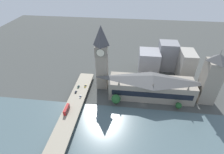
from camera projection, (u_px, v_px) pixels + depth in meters
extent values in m
plane|color=#424442|center=(143.00, 105.00, 178.74)|extent=(600.00, 600.00, 0.00)
cube|color=#4C6066|center=(144.00, 136.00, 147.35)|extent=(64.62, 360.00, 0.30)
cube|color=gray|center=(151.00, 88.00, 184.57)|extent=(24.37, 87.28, 20.41)
cube|color=black|center=(152.00, 95.00, 173.91)|extent=(0.40, 80.29, 6.12)
pyramid|color=#4C4C4C|center=(152.00, 78.00, 177.00)|extent=(23.88, 85.53, 6.24)
cone|color=gray|center=(189.00, 88.00, 164.99)|extent=(2.20, 2.20, 5.00)
cone|color=gray|center=(153.00, 85.00, 168.21)|extent=(2.20, 2.20, 5.00)
cone|color=gray|center=(119.00, 83.00, 171.44)|extent=(2.20, 2.20, 5.00)
cube|color=gray|center=(102.00, 67.00, 189.91)|extent=(11.76, 11.76, 51.62)
cube|color=gray|center=(101.00, 50.00, 178.26)|extent=(12.47, 12.47, 10.59)
cylinder|color=black|center=(100.00, 53.00, 173.31)|extent=(0.50, 8.73, 8.73)
cylinder|color=silver|center=(100.00, 53.00, 173.21)|extent=(0.62, 8.09, 8.09)
cylinder|color=black|center=(102.00, 48.00, 183.21)|extent=(0.50, 8.73, 8.73)
cylinder|color=silver|center=(102.00, 48.00, 183.31)|extent=(0.62, 8.09, 8.09)
cylinder|color=black|center=(107.00, 50.00, 177.67)|extent=(8.73, 0.50, 8.73)
cylinder|color=silver|center=(107.00, 50.00, 177.66)|extent=(8.09, 0.62, 8.09)
cylinder|color=black|center=(96.00, 50.00, 178.85)|extent=(8.73, 0.50, 8.73)
cylinder|color=silver|center=(96.00, 50.00, 178.86)|extent=(8.09, 0.62, 8.09)
pyramid|color=#424247|center=(101.00, 36.00, 169.44)|extent=(12.00, 12.00, 20.47)
cube|color=gray|center=(210.00, 82.00, 171.64)|extent=(15.72, 15.72, 46.94)
pyramid|color=#4C4C4C|center=(219.00, 58.00, 156.29)|extent=(15.72, 15.72, 7.08)
cylinder|color=#333338|center=(221.00, 52.00, 153.15)|extent=(0.30, 0.30, 4.00)
cube|color=gray|center=(66.00, 127.00, 152.90)|extent=(3.00, 14.03, 3.95)
cube|color=gray|center=(83.00, 88.00, 199.01)|extent=(3.00, 14.03, 3.95)
cube|color=gray|center=(66.00, 125.00, 151.44)|extent=(161.23, 16.50, 1.20)
cube|color=red|center=(67.00, 110.00, 163.24)|extent=(11.95, 2.48, 2.01)
cube|color=black|center=(67.00, 110.00, 163.01)|extent=(10.75, 2.54, 0.89)
cube|color=red|center=(66.00, 109.00, 162.00)|extent=(11.71, 2.48, 2.36)
cube|color=black|center=(66.00, 108.00, 161.93)|extent=(10.75, 2.54, 1.13)
cube|color=maroon|center=(66.00, 108.00, 161.28)|extent=(11.59, 2.36, 0.16)
cylinder|color=black|center=(70.00, 107.00, 167.77)|extent=(1.15, 0.28, 1.15)
cylinder|color=black|center=(67.00, 107.00, 167.99)|extent=(1.15, 0.28, 1.15)
cylinder|color=black|center=(66.00, 115.00, 159.60)|extent=(1.15, 0.28, 1.15)
cylinder|color=black|center=(64.00, 115.00, 159.82)|extent=(1.15, 0.28, 1.15)
cube|color=black|center=(76.00, 92.00, 186.62)|extent=(4.00, 1.80, 0.56)
cube|color=black|center=(76.00, 92.00, 186.21)|extent=(2.08, 1.62, 0.55)
cylinder|color=black|center=(77.00, 91.00, 187.88)|extent=(0.70, 0.22, 0.70)
cylinder|color=black|center=(76.00, 91.00, 188.04)|extent=(0.70, 0.22, 0.70)
cylinder|color=black|center=(76.00, 93.00, 185.42)|extent=(0.70, 0.22, 0.70)
cylinder|color=black|center=(75.00, 93.00, 185.58)|extent=(0.70, 0.22, 0.70)
cube|color=silver|center=(80.00, 97.00, 180.38)|extent=(4.03, 1.78, 0.60)
cube|color=black|center=(80.00, 96.00, 179.99)|extent=(2.10, 1.60, 0.43)
cylinder|color=black|center=(81.00, 96.00, 181.67)|extent=(0.69, 0.22, 0.69)
cylinder|color=black|center=(80.00, 96.00, 181.82)|extent=(0.69, 0.22, 0.69)
cylinder|color=black|center=(81.00, 98.00, 179.17)|extent=(0.69, 0.22, 0.69)
cylinder|color=black|center=(79.00, 98.00, 179.32)|extent=(0.69, 0.22, 0.69)
cube|color=#2D5638|center=(78.00, 87.00, 194.26)|extent=(4.71, 1.88, 0.61)
cube|color=black|center=(78.00, 86.00, 193.81)|extent=(2.45, 1.70, 0.55)
cylinder|color=black|center=(80.00, 86.00, 195.81)|extent=(0.71, 0.22, 0.71)
cylinder|color=black|center=(78.00, 86.00, 195.98)|extent=(0.71, 0.22, 0.71)
cylinder|color=black|center=(79.00, 88.00, 192.77)|extent=(0.71, 0.22, 0.71)
cylinder|color=black|center=(77.00, 88.00, 192.94)|extent=(0.71, 0.22, 0.71)
cube|color=gold|center=(85.00, 86.00, 195.35)|extent=(4.66, 1.87, 0.58)
cube|color=black|center=(85.00, 86.00, 194.95)|extent=(2.42, 1.68, 0.44)
cylinder|color=black|center=(87.00, 85.00, 196.89)|extent=(0.69, 0.22, 0.69)
cylinder|color=black|center=(85.00, 85.00, 197.06)|extent=(0.69, 0.22, 0.69)
cylinder|color=black|center=(86.00, 87.00, 193.87)|extent=(0.69, 0.22, 0.69)
cylinder|color=black|center=(84.00, 87.00, 194.03)|extent=(0.69, 0.22, 0.69)
cube|color=#939399|center=(149.00, 61.00, 224.30)|extent=(26.34, 25.53, 28.16)
cube|color=#A39E93|center=(186.00, 65.00, 209.35)|extent=(27.34, 16.18, 35.05)
cube|color=gray|center=(167.00, 56.00, 226.81)|extent=(20.82, 22.58, 37.15)
cylinder|color=brown|center=(116.00, 103.00, 178.26)|extent=(0.70, 0.70, 3.36)
sphere|color=#235628|center=(116.00, 99.00, 175.06)|extent=(9.31, 9.31, 9.31)
cylinder|color=brown|center=(178.00, 108.00, 173.04)|extent=(0.70, 0.70, 2.22)
sphere|color=#1E4C23|center=(179.00, 105.00, 170.91)|extent=(6.22, 6.22, 6.22)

